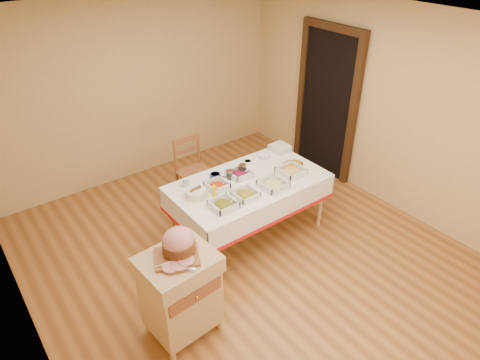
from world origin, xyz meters
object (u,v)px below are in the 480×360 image
Objects in this scene: ham_on_board at (178,244)px; mustard_bottle at (214,191)px; dining_chair at (193,170)px; dining_table at (249,192)px; bread_basket at (196,193)px; preserve_jar_left at (230,175)px; plate_stack at (280,148)px; butcher_cart at (180,291)px; preserve_jar_right at (242,169)px; brass_platter at (292,165)px.

ham_on_board reaches higher than mustard_bottle.
ham_on_board reaches higher than dining_chair.
dining_table is 7.59× the size of bread_basket.
preserve_jar_left reaches higher than plate_stack.
preserve_jar_left is at bearing 29.46° from mustard_bottle.
preserve_jar_right is at bearing 34.28° from butcher_cart.
dining_chair is 4.13× the size of plate_stack.
preserve_jar_right is 0.52× the size of plate_stack.
ham_on_board is 2.41× the size of mustard_bottle.
butcher_cart reaches higher than dining_table.
dining_chair is (1.25, 1.81, -0.03)m from butcher_cart.
preserve_jar_right is at bearing 3.49° from preserve_jar_left.
mustard_bottle is at bearing -150.54° from preserve_jar_left.
preserve_jar_left is at bearing 37.75° from ham_on_board.
preserve_jar_left is at bearing 128.87° from dining_table.
plate_stack is (0.95, -0.66, 0.32)m from dining_chair.
mustard_bottle reaches higher than preserve_jar_left.
preserve_jar_left is 0.95m from plate_stack.
butcher_cart is 8.35× the size of preserve_jar_left.
plate_stack is (0.79, 0.35, 0.20)m from dining_table.
dining_chair reaches higher than mustard_bottle.
preserve_jar_right is 0.49× the size of bread_basket.
mustard_bottle is 1.15m from brass_platter.
dining_chair is 0.90m from preserve_jar_left.
plate_stack is (1.29, 0.38, -0.03)m from mustard_bottle.
bread_basket is at bearing 173.44° from brass_platter.
preserve_jar_left is (-0.14, 0.18, 0.21)m from dining_table.
bread_basket is at bearing 50.53° from butcher_cart.
plate_stack is at bearing -34.92° from dining_chair.
mustard_bottle is at bearing -108.46° from dining_chair.
plate_stack is (0.74, 0.16, -0.01)m from preserve_jar_right.
preserve_jar_left reaches higher than dining_table.
preserve_jar_left is 0.36× the size of brass_platter.
mustard_bottle reaches higher than bread_basket.
brass_platter is at bearing -22.12° from preserve_jar_right.
brass_platter is (-0.15, -0.40, -0.02)m from plate_stack.
ham_on_board is at bearing -139.23° from mustard_bottle.
dining_chair reaches higher than brass_platter.
ham_on_board is at bearing -152.52° from plate_stack.
dining_chair is at bearing 126.82° from brass_platter.
dining_table is at bearing -104.46° from preserve_jar_right.
preserve_jar_right is 0.72m from bread_basket.
dining_chair reaches higher than dining_table.
brass_platter is at bearing -6.56° from bread_basket.
mustard_bottle is (-0.55, -0.22, 0.02)m from preserve_jar_right.
brass_platter is at bearing -53.18° from dining_chair.
preserve_jar_right reaches higher than dining_table.
dining_chair is at bearing 55.46° from butcher_cart.
ham_on_board is at bearing -150.50° from dining_table.
dining_table is at bearing -156.18° from plate_stack.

